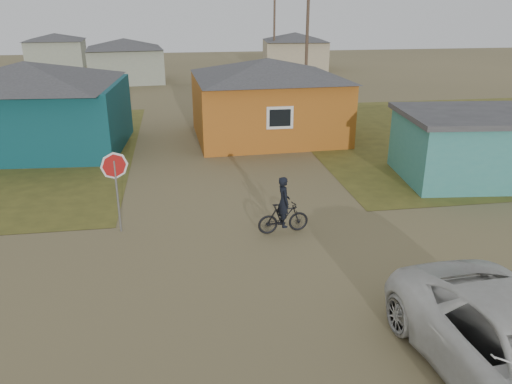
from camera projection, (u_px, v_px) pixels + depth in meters
ground at (269, 286)px, 12.04m from camera, size 120.00×120.00×0.00m
grass_ne at (487, 133)px, 26.09m from camera, size 20.00×18.00×0.00m
house_teal at (30, 105)px, 22.50m from camera, size 8.93×7.08×4.00m
house_yellow at (268, 97)px, 24.60m from camera, size 7.72×6.76×3.90m
shed_turquoise at (484, 145)px, 18.96m from camera, size 6.71×4.93×2.60m
house_pale_west at (125, 60)px, 41.84m from camera, size 7.04×6.15×3.60m
house_beige_east at (295, 50)px, 49.73m from camera, size 6.95×6.05×3.60m
house_pale_north at (56, 50)px, 51.76m from camera, size 6.28×5.81×3.40m
utility_pole_near at (307, 40)px, 31.80m from camera, size 1.40×0.20×8.00m
utility_pole_far at (274, 28)px, 46.71m from camera, size 1.40×0.20×8.00m
stop_sign at (115, 174)px, 14.30m from camera, size 0.80×0.06×2.46m
cyclist at (283, 213)px, 14.64m from camera, size 1.58×0.59×1.74m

